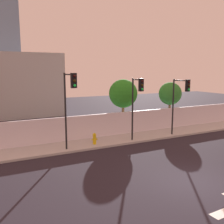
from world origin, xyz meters
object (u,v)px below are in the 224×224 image
traffic_light_right (70,95)px  roadside_tree_leftmost (123,94)px  traffic_light_left (137,96)px  roadside_tree_midleft (170,94)px  fire_hydrant (94,138)px  traffic_light_center (181,95)px

traffic_light_right → roadside_tree_leftmost: traffic_light_right is taller
traffic_light_left → roadside_tree_midleft: 7.09m
traffic_light_right → fire_hydrant: bearing=23.5°
traffic_light_center → roadside_tree_leftmost: 4.92m
fire_hydrant → roadside_tree_midleft: bearing=18.3°
traffic_light_center → roadside_tree_leftmost: bearing=126.1°
traffic_light_center → traffic_light_right: traffic_light_right is taller
traffic_light_center → traffic_light_right: size_ratio=0.89×
traffic_light_left → roadside_tree_midleft: (6.04, 3.69, -0.40)m
fire_hydrant → roadside_tree_leftmost: bearing=37.0°
traffic_light_left → roadside_tree_midleft: traffic_light_left is taller
roadside_tree_midleft → traffic_light_left: bearing=-148.6°
traffic_light_center → traffic_light_right: (-8.89, 0.09, 0.35)m
traffic_light_right → fire_hydrant: traffic_light_right is taller
traffic_light_center → traffic_light_left: bearing=175.8°
traffic_light_center → roadside_tree_leftmost: (-2.90, 3.97, -0.13)m
roadside_tree_midleft → roadside_tree_leftmost: bearing=180.0°
roadside_tree_leftmost → traffic_light_left: bearing=-104.0°
traffic_light_left → traffic_light_center: (3.82, -0.28, -0.06)m
traffic_light_right → roadside_tree_midleft: 11.79m
fire_hydrant → traffic_light_left: bearing=-12.5°
traffic_light_left → traffic_light_right: 5.09m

